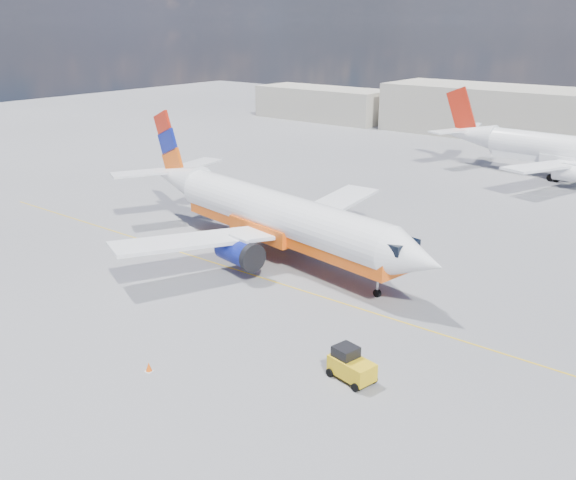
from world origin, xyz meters
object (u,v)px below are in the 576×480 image
Objects in this scene: main_jet at (272,215)px; second_jet at (572,152)px; gse_tug at (351,365)px; traffic_cone at (149,367)px.

main_jet is 44.15m from second_jet.
main_jet is 1.03× the size of second_jet.
traffic_cone is at bearing -133.89° from gse_tug.
gse_tug is (15.71, -12.17, -2.62)m from main_jet.
traffic_cone is at bearing -90.81° from second_jet.
second_jet reaches higher than gse_tug.
main_jet is 19.85m from traffic_cone.
traffic_cone is (-9.10, -6.28, -0.57)m from gse_tug.
traffic_cone is at bearing -60.53° from main_jet.
gse_tug reaches higher than traffic_cone.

